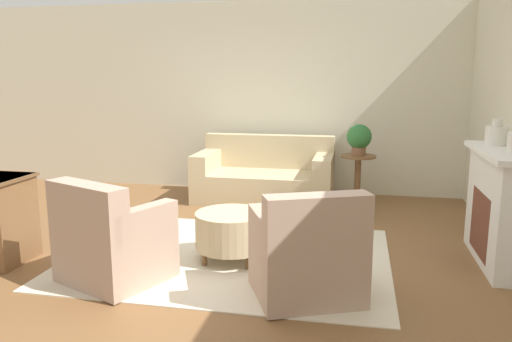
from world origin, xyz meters
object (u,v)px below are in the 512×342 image
at_px(vase_mantel_near, 496,135).
at_px(potted_plant_on_side_table, 359,138).
at_px(couch, 265,178).
at_px(ottoman_table, 231,230).
at_px(armchair_right, 308,256).
at_px(side_table, 358,174).
at_px(armchair_left, 111,242).

height_order(vase_mantel_near, potted_plant_on_side_table, vase_mantel_near).
height_order(couch, ottoman_table, couch).
bearing_deg(armchair_right, couch, 106.54).
bearing_deg(potted_plant_on_side_table, side_table, 0.00).
bearing_deg(armchair_right, armchair_left, 180.00).
height_order(armchair_right, side_table, armchair_right).
xyz_separation_m(ottoman_table, vase_mantel_near, (2.43, 0.75, 0.87)).
bearing_deg(armchair_left, vase_mantel_near, 23.52).
bearing_deg(side_table, potted_plant_on_side_table, 180.00).
xyz_separation_m(ottoman_table, side_table, (1.15, 2.17, 0.17)).
relative_size(armchair_left, armchair_right, 1.00).
relative_size(side_table, potted_plant_on_side_table, 1.76).
distance_m(couch, armchair_left, 3.16).
bearing_deg(potted_plant_on_side_table, armchair_left, -125.28).
xyz_separation_m(armchair_left, side_table, (2.02, 2.85, 0.11)).
relative_size(armchair_left, ottoman_table, 1.48).
relative_size(armchair_right, ottoman_table, 1.48).
xyz_separation_m(vase_mantel_near, potted_plant_on_side_table, (-1.28, 1.41, -0.24)).
relative_size(ottoman_table, vase_mantel_near, 2.71).
bearing_deg(vase_mantel_near, armchair_left, -156.48).
distance_m(side_table, vase_mantel_near, 2.03).
height_order(armchair_right, ottoman_table, armchair_right).
xyz_separation_m(armchair_right, vase_mantel_near, (1.64, 1.44, 0.82)).
distance_m(ottoman_table, vase_mantel_near, 2.69).
distance_m(side_table, potted_plant_on_side_table, 0.47).
distance_m(ottoman_table, potted_plant_on_side_table, 2.54).
xyz_separation_m(couch, armchair_right, (0.91, -3.07, 0.04)).
distance_m(couch, side_table, 1.30).
relative_size(vase_mantel_near, potted_plant_on_side_table, 0.62).
bearing_deg(armchair_right, vase_mantel_near, 41.14).
bearing_deg(potted_plant_on_side_table, ottoman_table, -117.90).
distance_m(ottoman_table, side_table, 2.46).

